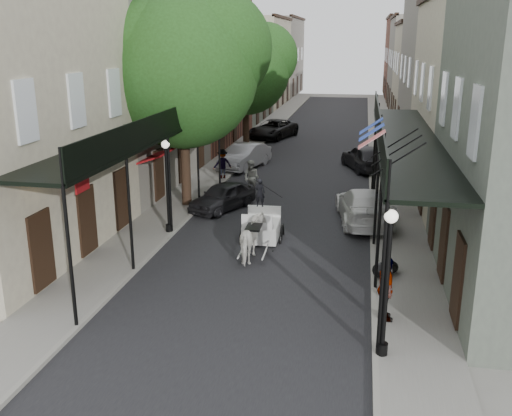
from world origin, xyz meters
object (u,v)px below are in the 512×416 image
at_px(lamppost_right_far, 375,141).
at_px(pedestrian_sidewalk_left, 222,164).
at_px(car_left_near, 223,196).
at_px(pedestrian_sidewalk_right, 386,289).
at_px(lamppost_right_near, 387,282).
at_px(car_left_mid, 245,156).
at_px(horse, 253,239).
at_px(tree_near, 192,65).
at_px(car_left_far, 273,129).
at_px(car_right_far, 365,157).
at_px(car_right_near, 364,206).
at_px(tree_far, 251,66).
at_px(carriage, 263,213).
at_px(lamppost_left, 167,185).
at_px(pedestrian_walking, 251,178).

distance_m(lamppost_right_far, pedestrian_sidewalk_left, 8.77).
bearing_deg(car_left_near, pedestrian_sidewalk_right, -29.87).
distance_m(lamppost_right_near, car_left_mid, 22.08).
bearing_deg(horse, tree_near, -59.71).
xyz_separation_m(car_left_far, car_right_far, (7.20, -10.46, 0.05)).
relative_size(lamppost_right_near, horse, 2.00).
distance_m(pedestrian_sidewalk_left, car_right_near, 10.09).
bearing_deg(car_left_near, lamppost_right_far, 74.89).
distance_m(lamppost_right_far, pedestrian_sidewalk_right, 18.17).
bearing_deg(lamppost_right_far, horse, -107.12).
height_order(pedestrian_sidewalk_left, pedestrian_sidewalk_right, pedestrian_sidewalk_right).
relative_size(tree_far, horse, 4.65).
height_order(lamppost_right_far, carriage, lamppost_right_far).
xyz_separation_m(tree_far, lamppost_left, (0.15, -18.18, -3.79)).
height_order(horse, car_right_far, horse).
distance_m(pedestrian_walking, car_left_far, 17.41).
height_order(car_left_near, car_left_mid, car_left_mid).
bearing_deg(lamppost_left, car_right_near, 21.29).
bearing_deg(lamppost_left, carriage, 5.04).
relative_size(pedestrian_sidewalk_right, car_left_mid, 0.41).
xyz_separation_m(tree_near, car_left_far, (0.60, 19.74, -5.76)).
bearing_deg(lamppost_right_near, pedestrian_walking, 112.69).
bearing_deg(lamppost_left, lamppost_right_far, 55.65).
bearing_deg(car_left_near, horse, -41.58).
bearing_deg(tree_far, pedestrian_walking, -79.04).
bearing_deg(car_left_mid, lamppost_left, -76.55).
distance_m(tree_near, carriage, 7.73).
relative_size(lamppost_right_near, car_left_mid, 0.83).
relative_size(horse, car_left_mid, 0.42).
relative_size(car_left_mid, car_left_far, 0.85).
relative_size(lamppost_right_far, pedestrian_sidewalk_right, 2.01).
distance_m(car_left_near, car_left_far, 20.16).
height_order(carriage, pedestrian_walking, carriage).
bearing_deg(carriage, car_right_near, 32.30).
xyz_separation_m(tree_far, lamppost_right_far, (8.35, -6.18, -3.79)).
distance_m(lamppost_left, pedestrian_walking, 7.01).
xyz_separation_m(horse, pedestrian_walking, (-1.76, 8.69, 0.10)).
distance_m(lamppost_left, pedestrian_sidewalk_right, 10.37).
relative_size(pedestrian_walking, pedestrian_sidewalk_left, 1.08).
bearing_deg(pedestrian_sidewalk_right, lamppost_right_near, 166.29).
bearing_deg(tree_far, tree_near, -89.81).
height_order(lamppost_right_far, horse, lamppost_right_far).
xyz_separation_m(pedestrian_walking, pedestrian_sidewalk_left, (-2.20, 2.82, 0.05)).
xyz_separation_m(lamppost_left, pedestrian_walking, (2.10, 6.59, -1.17)).
height_order(pedestrian_sidewalk_right, car_right_far, pedestrian_sidewalk_right).
height_order(lamppost_right_near, car_left_mid, lamppost_right_near).
distance_m(horse, pedestrian_walking, 8.87).
bearing_deg(car_left_mid, pedestrian_sidewalk_right, -51.75).
bearing_deg(pedestrian_sidewalk_right, car_right_near, -6.88).
relative_size(pedestrian_walking, car_right_far, 0.39).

